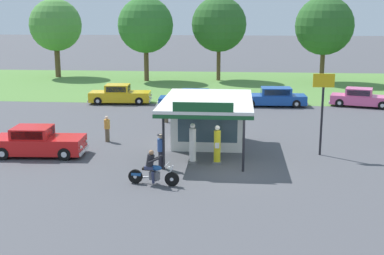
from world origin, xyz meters
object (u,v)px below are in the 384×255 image
parked_car_back_row_centre (361,98)px  parked_car_back_row_centre_right (193,100)px  bystander_chatting_near_pumps (107,128)px  parked_car_back_row_left (120,95)px  bystander_strolling_foreground (161,150)px  parked_car_back_row_far_left (273,97)px  motorcycle_with_rider (153,170)px  bystander_admiring_sedan (189,111)px  gas_pump_offside (217,146)px  roadside_pole_sign (323,99)px  bystander_standing_back_lot (166,110)px  featured_classic_sedan (38,142)px  gas_pump_nearside (193,145)px

parked_car_back_row_centre → parked_car_back_row_centre_right: (-13.38, -2.05, -0.00)m
parked_car_back_row_centre_right → bystander_chatting_near_pumps: (-4.08, -11.17, 0.13)m
parked_car_back_row_left → bystander_strolling_foreground: (6.17, -17.94, 0.21)m
parked_car_back_row_far_left → motorcycle_with_rider: bearing=-107.8°
motorcycle_with_rider → bystander_strolling_foreground: (0.00, 2.46, 0.26)m
bystander_admiring_sedan → gas_pump_offside: bearing=-76.0°
motorcycle_with_rider → roadside_pole_sign: 10.11m
bystander_standing_back_lot → bystander_admiring_sedan: size_ratio=1.00×
parked_car_back_row_centre_right → bystander_admiring_sedan: (0.19, -5.74, 0.17)m
featured_classic_sedan → roadside_pole_sign: (14.90, 1.46, 2.28)m
gas_pump_nearside → parked_car_back_row_centre_right: 15.13m
bystander_admiring_sedan → parked_car_back_row_centre: bearing=30.6°
parked_car_back_row_centre_right → bystander_admiring_sedan: size_ratio=3.46×
roadside_pole_sign → gas_pump_offside: bearing=-158.7°
bystander_chatting_near_pumps → bystander_admiring_sedan: (4.27, 5.42, 0.04)m
gas_pump_offside → bystander_admiring_sedan: 9.61m
parked_car_back_row_left → bystander_admiring_sedan: size_ratio=3.30×
motorcycle_with_rider → bystander_standing_back_lot: size_ratio=1.44×
gas_pump_nearside → roadside_pole_sign: (6.62, 2.11, 2.05)m
parked_car_back_row_far_left → parked_car_back_row_centre_right: 6.57m
featured_classic_sedan → parked_car_back_row_left: size_ratio=0.95×
gas_pump_nearside → roadside_pole_sign: roadside_pole_sign is taller
parked_car_back_row_far_left → parked_car_back_row_centre: bearing=3.0°
gas_pump_offside → bystander_strolling_foreground: (-2.68, -1.07, 0.02)m
gas_pump_nearside → parked_car_back_row_left: (-7.61, 16.88, -0.23)m
gas_pump_offside → gas_pump_nearside: bearing=180.0°
gas_pump_nearside → featured_classic_sedan: bearing=175.5°
parked_car_back_row_far_left → roadside_pole_sign: 14.91m
gas_pump_nearside → bystander_standing_back_lot: (-2.67, 9.58, -0.08)m
parked_car_back_row_far_left → roadside_pole_sign: size_ratio=1.29×
parked_car_back_row_centre_right → gas_pump_nearside: bearing=-85.1°
parked_car_back_row_far_left → parked_car_back_row_centre: parked_car_back_row_far_left is taller
parked_car_back_row_left → parked_car_back_row_centre_right: bearing=-15.9°
featured_classic_sedan → parked_car_back_row_far_left: bearing=50.3°
parked_car_back_row_left → bystander_strolling_foreground: bystander_strolling_foreground is taller
motorcycle_with_rider → bystander_admiring_sedan: 12.86m
featured_classic_sedan → bystander_chatting_near_pumps: bearing=48.2°
bystander_strolling_foreground → parked_car_back_row_centre_right: bearing=89.4°
motorcycle_with_rider → parked_car_back_row_left: size_ratio=0.44×
bystander_standing_back_lot → roadside_pole_sign: (9.29, -7.47, 2.13)m
motorcycle_with_rider → gas_pump_nearside: bearing=67.7°
bystander_chatting_near_pumps → roadside_pole_sign: size_ratio=0.35×
gas_pump_offside → parked_car_back_row_centre: 20.28m
parked_car_back_row_far_left → parked_car_back_row_centre_right: (-6.35, -1.68, -0.02)m
gas_pump_offside → parked_car_back_row_far_left: size_ratio=0.35×
bystander_chatting_near_pumps → roadside_pole_sign: bearing=-8.5°
featured_classic_sedan → bystander_chatting_near_pumps: size_ratio=3.27×
parked_car_back_row_far_left → parked_car_back_row_left: size_ratio=1.05×
bystander_standing_back_lot → bystander_chatting_near_pumps: (-2.70, -5.67, -0.05)m
bystander_chatting_near_pumps → roadside_pole_sign: 12.32m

